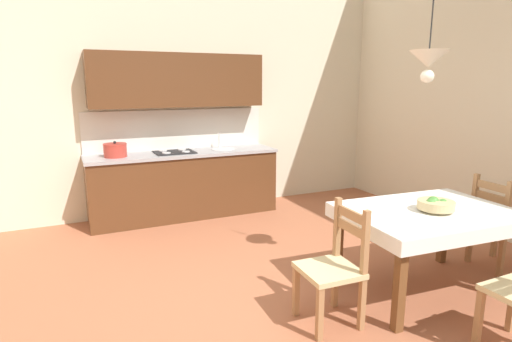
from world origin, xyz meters
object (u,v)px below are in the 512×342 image
Objects in this scene: dining_chair_tv_side at (334,268)px; dining_chair_window_side at (498,225)px; dining_table at (428,223)px; pendant_lamp at (429,60)px; fruit_bowl at (436,205)px; kitchen_cabinetry at (183,155)px.

dining_chair_tv_side is 1.00× the size of dining_chair_window_side.
dining_table is 1.61× the size of dining_chair_tv_side.
pendant_lamp is (-0.02, 0.12, 1.36)m from dining_table.
dining_chair_window_side is at bearing 7.51° from fruit_bowl.
kitchen_cabinetry reaches higher than dining_chair_tv_side.
dining_chair_window_side reaches higher than dining_table.
pendant_lamp reaches higher than dining_chair_window_side.
pendant_lamp is (-0.02, 0.18, 1.18)m from fruit_bowl.
dining_chair_window_side is at bearing 3.80° from dining_chair_tv_side.
dining_chair_tv_side is at bearing 179.96° from fruit_bowl.
kitchen_cabinetry is at bearing 128.78° from dining_chair_window_side.
fruit_bowl is (-0.00, -0.06, 0.18)m from dining_table.
dining_chair_window_side is at bearing -51.22° from kitchen_cabinetry.
dining_table is at bearing -66.16° from kitchen_cabinetry.
dining_chair_tv_side reaches higher than dining_table.
dining_table is at bearing -79.60° from pendant_lamp.
kitchen_cabinetry reaches higher than dining_chair_window_side.
dining_table is 1.05m from dining_chair_window_side.
fruit_bowl is (1.01, -0.00, 0.37)m from dining_chair_tv_side.
kitchen_cabinetry is 8.49× the size of fruit_bowl.
pendant_lamp is (0.99, 0.18, 1.55)m from dining_chair_tv_side.
kitchen_cabinetry is 3.36m from fruit_bowl.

